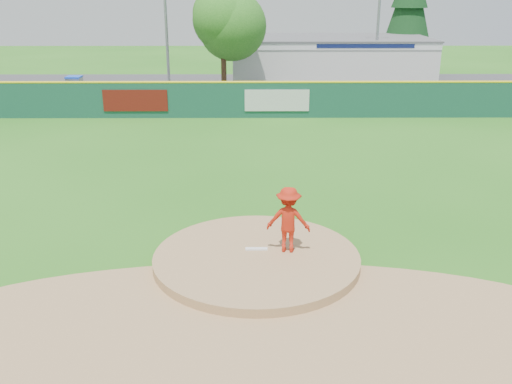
{
  "coord_description": "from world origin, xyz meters",
  "views": [
    {
      "loc": [
        -0.11,
        -13.7,
        6.96
      ],
      "look_at": [
        0.0,
        2.0,
        1.3
      ],
      "focal_mm": 40.0,
      "sensor_mm": 36.0,
      "label": 1
    }
  ],
  "objects_px": {
    "deciduous_tree": "(223,26)",
    "van": "(199,93)",
    "pitcher": "(288,220)",
    "playground_slide": "(75,87)",
    "pool_building_grp": "(330,58)",
    "light_pole_right": "(379,8)",
    "conifer_tree": "(409,5)",
    "light_pole_left": "(165,1)"
  },
  "relations": [
    {
      "from": "van",
      "to": "pool_building_grp",
      "type": "relative_size",
      "value": 0.33
    },
    {
      "from": "pitcher",
      "to": "conifer_tree",
      "type": "bearing_deg",
      "value": -99.77
    },
    {
      "from": "van",
      "to": "light_pole_right",
      "type": "bearing_deg",
      "value": -78.22
    },
    {
      "from": "pitcher",
      "to": "playground_slide",
      "type": "xyz_separation_m",
      "value": [
        -12.61,
        23.62,
        -0.4
      ]
    },
    {
      "from": "playground_slide",
      "to": "conifer_tree",
      "type": "height_order",
      "value": "conifer_tree"
    },
    {
      "from": "pool_building_grp",
      "to": "light_pole_left",
      "type": "distance_m",
      "value": 13.72
    },
    {
      "from": "conifer_tree",
      "to": "light_pole_right",
      "type": "bearing_deg",
      "value": -119.74
    },
    {
      "from": "pitcher",
      "to": "pool_building_grp",
      "type": "xyz_separation_m",
      "value": [
        5.15,
        31.74,
        0.51
      ]
    },
    {
      "from": "pool_building_grp",
      "to": "light_pole_left",
      "type": "xyz_separation_m",
      "value": [
        -12.0,
        -4.99,
        4.39
      ]
    },
    {
      "from": "deciduous_tree",
      "to": "light_pole_right",
      "type": "distance_m",
      "value": 11.75
    },
    {
      "from": "pool_building_grp",
      "to": "conifer_tree",
      "type": "relative_size",
      "value": 1.6
    },
    {
      "from": "deciduous_tree",
      "to": "van",
      "type": "bearing_deg",
      "value": -115.42
    },
    {
      "from": "deciduous_tree",
      "to": "conifer_tree",
      "type": "relative_size",
      "value": 0.77
    },
    {
      "from": "light_pole_left",
      "to": "light_pole_right",
      "type": "bearing_deg",
      "value": 7.59
    },
    {
      "from": "playground_slide",
      "to": "van",
      "type": "bearing_deg",
      "value": -12.84
    },
    {
      "from": "pool_building_grp",
      "to": "playground_slide",
      "type": "bearing_deg",
      "value": -155.42
    },
    {
      "from": "pitcher",
      "to": "light_pole_right",
      "type": "relative_size",
      "value": 0.18
    },
    {
      "from": "deciduous_tree",
      "to": "light_pole_right",
      "type": "height_order",
      "value": "light_pole_right"
    },
    {
      "from": "van",
      "to": "playground_slide",
      "type": "height_order",
      "value": "playground_slide"
    },
    {
      "from": "conifer_tree",
      "to": "light_pole_left",
      "type": "bearing_deg",
      "value": -154.65
    },
    {
      "from": "pool_building_grp",
      "to": "conifer_tree",
      "type": "distance_m",
      "value": 8.95
    },
    {
      "from": "van",
      "to": "deciduous_tree",
      "type": "relative_size",
      "value": 0.68
    },
    {
      "from": "deciduous_tree",
      "to": "light_pole_right",
      "type": "xyz_separation_m",
      "value": [
        11.0,
        4.0,
        0.99
      ]
    },
    {
      "from": "van",
      "to": "pitcher",
      "type": "bearing_deg",
      "value": 173.48
    },
    {
      "from": "pool_building_grp",
      "to": "playground_slide",
      "type": "distance_m",
      "value": 19.56
    },
    {
      "from": "conifer_tree",
      "to": "pitcher",
      "type": "bearing_deg",
      "value": -108.78
    },
    {
      "from": "deciduous_tree",
      "to": "light_pole_left",
      "type": "xyz_separation_m",
      "value": [
        -4.0,
        2.0,
        1.5
      ]
    },
    {
      "from": "van",
      "to": "light_pole_right",
      "type": "height_order",
      "value": "light_pole_right"
    },
    {
      "from": "pitcher",
      "to": "van",
      "type": "xyz_separation_m",
      "value": [
        -4.29,
        21.72,
        -0.43
      ]
    },
    {
      "from": "pitcher",
      "to": "playground_slide",
      "type": "relative_size",
      "value": 0.67
    },
    {
      "from": "light_pole_left",
      "to": "deciduous_tree",
      "type": "bearing_deg",
      "value": -26.57
    },
    {
      "from": "conifer_tree",
      "to": "deciduous_tree",
      "type": "bearing_deg",
      "value": -143.75
    },
    {
      "from": "deciduous_tree",
      "to": "pitcher",
      "type": "bearing_deg",
      "value": -83.44
    },
    {
      "from": "light_pole_right",
      "to": "deciduous_tree",
      "type": "bearing_deg",
      "value": -160.02
    },
    {
      "from": "pool_building_grp",
      "to": "light_pole_right",
      "type": "distance_m",
      "value": 5.75
    },
    {
      "from": "playground_slide",
      "to": "light_pole_right",
      "type": "distance_m",
      "value": 21.92
    },
    {
      "from": "pool_building_grp",
      "to": "playground_slide",
      "type": "height_order",
      "value": "pool_building_grp"
    },
    {
      "from": "pool_building_grp",
      "to": "playground_slide",
      "type": "xyz_separation_m",
      "value": [
        -17.77,
        -8.13,
        -0.91
      ]
    },
    {
      "from": "pitcher",
      "to": "van",
      "type": "relative_size",
      "value": 0.36
    },
    {
      "from": "light_pole_right",
      "to": "light_pole_left",
      "type": "bearing_deg",
      "value": -172.41
    },
    {
      "from": "van",
      "to": "light_pole_right",
      "type": "distance_m",
      "value": 15.08
    },
    {
      "from": "deciduous_tree",
      "to": "conifer_tree",
      "type": "height_order",
      "value": "conifer_tree"
    }
  ]
}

